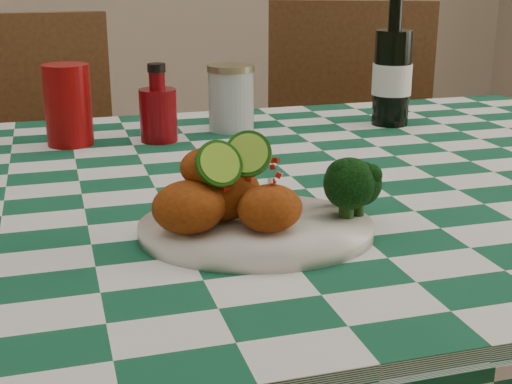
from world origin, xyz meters
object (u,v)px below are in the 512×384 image
object	(u,v)px
red_tumbler	(68,105)
mason_jar	(231,98)
fried_chicken_pile	(236,183)
beer_bottle	(393,60)
ketchup_bottle	(158,103)
plate	(256,229)
wooden_chair_left	(33,226)
wooden_chair_right	(344,199)

from	to	relation	value
red_tumbler	mason_jar	world-z (taller)	red_tumbler
fried_chicken_pile	beer_bottle	xyz separation A→B (m)	(0.45, 0.51, 0.06)
fried_chicken_pile	ketchup_bottle	xyz separation A→B (m)	(-0.01, 0.50, 0.00)
plate	ketchup_bottle	size ratio (longest dim) A/B	1.98
red_tumbler	wooden_chair_left	world-z (taller)	wooden_chair_left
plate	beer_bottle	world-z (taller)	beer_bottle
plate	beer_bottle	xyz separation A→B (m)	(0.43, 0.51, 0.12)
fried_chicken_pile	mason_jar	distance (m)	0.57
fried_chicken_pile	mason_jar	bearing A→B (deg)	76.19
red_tumbler	beer_bottle	world-z (taller)	beer_bottle
ketchup_bottle	wooden_chair_right	bearing A→B (deg)	36.45
red_tumbler	mason_jar	distance (m)	0.30
ketchup_bottle	wooden_chair_right	size ratio (longest dim) A/B	0.14
beer_bottle	wooden_chair_right	xyz separation A→B (m)	(0.08, 0.39, -0.41)
fried_chicken_pile	red_tumbler	bearing A→B (deg)	107.64
plate	ketchup_bottle	bearing A→B (deg)	94.00
ketchup_bottle	wooden_chair_left	distance (m)	0.63
ketchup_bottle	wooden_chair_right	xyz separation A→B (m)	(0.54, 0.40, -0.36)
plate	wooden_chair_left	distance (m)	1.03
wooden_chair_right	ketchup_bottle	bearing A→B (deg)	-119.16
red_tumbler	beer_bottle	size ratio (longest dim) A/B	0.56
beer_bottle	wooden_chair_right	bearing A→B (deg)	78.40
mason_jar	red_tumbler	bearing A→B (deg)	-173.80
fried_chicken_pile	beer_bottle	world-z (taller)	beer_bottle
mason_jar	wooden_chair_right	bearing A→B (deg)	41.56
ketchup_bottle	beer_bottle	distance (m)	0.47
red_tumbler	plate	bearing A→B (deg)	-70.00
mason_jar	wooden_chair_right	size ratio (longest dim) A/B	0.13
red_tumbler	beer_bottle	xyz separation A→B (m)	(0.62, -0.01, 0.06)
beer_bottle	wooden_chair_right	world-z (taller)	beer_bottle
fried_chicken_pile	mason_jar	xyz separation A→B (m)	(0.14, 0.55, -0.01)
plate	red_tumbler	world-z (taller)	red_tumbler
fried_chicken_pile	wooden_chair_right	world-z (taller)	wooden_chair_right
wooden_chair_left	wooden_chair_right	distance (m)	0.79
fried_chicken_pile	red_tumbler	xyz separation A→B (m)	(-0.17, 0.52, 0.00)
plate	wooden_chair_right	size ratio (longest dim) A/B	0.28
plate	wooden_chair_left	xyz separation A→B (m)	(-0.28, 0.95, -0.31)
fried_chicken_pile	ketchup_bottle	world-z (taller)	ketchup_bottle
red_tumbler	beer_bottle	bearing A→B (deg)	-0.63
wooden_chair_left	plate	bearing A→B (deg)	-74.07
wooden_chair_right	plate	bearing A→B (deg)	-94.90
fried_chicken_pile	red_tumbler	world-z (taller)	red_tumbler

